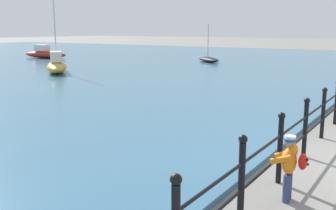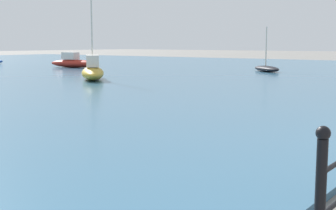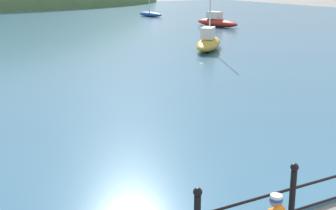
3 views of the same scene
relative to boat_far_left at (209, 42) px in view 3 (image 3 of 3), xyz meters
name	(u,v)px [view 3 (image 3 of 3)]	position (x,y,z in m)	size (l,w,h in m)	color
water	(10,30)	(-7.04, 15.04, -0.45)	(80.00, 60.00, 0.10)	#386684
boat_far_left	(209,42)	(0.00, 0.00, 0.00)	(3.46, 3.60, 4.96)	gold
boat_white_sailboat	(150,14)	(6.85, 20.08, -0.16)	(1.48, 3.32, 3.97)	#1E4793
boat_mid_harbor	(217,22)	(7.08, 9.45, -0.05)	(1.84, 4.26, 1.10)	maroon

